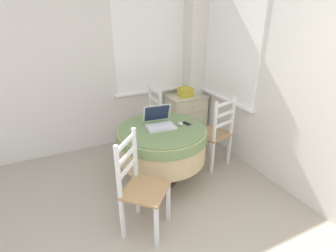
{
  "coord_description": "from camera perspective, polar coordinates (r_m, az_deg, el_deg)",
  "views": [
    {
      "loc": [
        -0.51,
        -0.8,
        1.97
      ],
      "look_at": [
        0.75,
        1.8,
        0.66
      ],
      "focal_mm": 28.0,
      "sensor_mm": 36.0,
      "label": 1
    }
  ],
  "objects": [
    {
      "name": "cell_phone",
      "position": [
        3.08,
        4.04,
        0.57
      ],
      "size": [
        0.08,
        0.12,
        0.01
      ],
      "color": "black",
      "rests_on": "round_dining_table"
    },
    {
      "name": "dining_chair_near_right_window",
      "position": [
        3.48,
        10.22,
        -1.68
      ],
      "size": [
        0.47,
        0.47,
        0.98
      ],
      "color": "#A87F51",
      "rests_on": "ground_plane"
    },
    {
      "name": "round_dining_table",
      "position": [
        3.05,
        -1.3,
        -3.38
      ],
      "size": [
        1.04,
        1.04,
        0.72
      ],
      "color": "#4C3D2D",
      "rests_on": "ground_plane"
    },
    {
      "name": "computer_mouse",
      "position": [
        3.03,
        2.72,
        0.49
      ],
      "size": [
        0.05,
        0.08,
        0.04
      ],
      "color": "silver",
      "rests_on": "round_dining_table"
    },
    {
      "name": "corner_room_shell",
      "position": [
        3.12,
        4.49,
        11.52
      ],
      "size": [
        4.09,
        4.78,
        2.55
      ],
      "color": "silver",
      "rests_on": "ground_plane"
    },
    {
      "name": "dining_chair_camera_near",
      "position": [
        2.47,
        -5.94,
        -13.28
      ],
      "size": [
        0.55,
        0.55,
        0.98
      ],
      "color": "#A87F51",
      "rests_on": "ground_plane"
    },
    {
      "name": "corner_cabinet",
      "position": [
        4.33,
        3.93,
        2.31
      ],
      "size": [
        0.6,
        0.45,
        0.69
      ],
      "color": "beige",
      "rests_on": "ground_plane"
    },
    {
      "name": "laptop",
      "position": [
        3.0,
        -1.88,
        0.9
      ],
      "size": [
        0.35,
        0.33,
        0.23
      ],
      "color": "silver",
      "rests_on": "round_dining_table"
    },
    {
      "name": "storage_box",
      "position": [
        4.15,
        3.77,
        7.42
      ],
      "size": [
        0.2,
        0.18,
        0.14
      ],
      "color": "gold",
      "rests_on": "corner_cabinet"
    },
    {
      "name": "dining_chair_near_back_window",
      "position": [
        3.77,
        -4.43,
        0.8
      ],
      "size": [
        0.4,
        0.41,
        0.98
      ],
      "color": "#A87F51",
      "rests_on": "ground_plane"
    }
  ]
}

